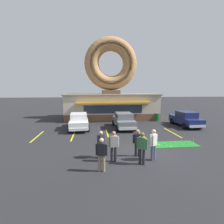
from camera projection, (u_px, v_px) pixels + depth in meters
name	position (u px, v px, depth m)	size (l,w,h in m)	color
ground_plane	(142.00, 154.00, 10.76)	(160.00, 160.00, 0.00)	#232326
donut_shop_building	(111.00, 91.00, 23.97)	(12.30, 6.75, 10.96)	brown
putting_mat	(174.00, 144.00, 12.65)	(3.31, 1.42, 0.03)	#197523
mini_donut_near_left	(171.00, 147.00, 12.02)	(0.13, 0.13, 0.04)	#E5C666
mini_donut_near_right	(159.00, 145.00, 12.42)	(0.13, 0.13, 0.04)	#E5C666
mini_donut_mid_left	(182.00, 145.00, 12.34)	(0.13, 0.13, 0.04)	#A5724C
mini_donut_mid_centre	(153.00, 144.00, 12.61)	(0.13, 0.13, 0.04)	#D17F47
mini_donut_mid_right	(175.00, 142.00, 13.08)	(0.13, 0.13, 0.04)	#D17F47
mini_donut_far_left	(165.00, 144.00, 12.59)	(0.13, 0.13, 0.04)	brown
mini_donut_far_centre	(187.00, 144.00, 12.68)	(0.13, 0.13, 0.04)	brown
golf_ball	(164.00, 144.00, 12.71)	(0.04, 0.04, 0.04)	white
putting_flag_pin	(194.00, 138.00, 12.64)	(0.13, 0.01, 0.55)	silver
car_white	(79.00, 120.00, 17.55)	(2.20, 4.66, 1.60)	silver
car_grey	(124.00, 120.00, 17.91)	(2.01, 4.57, 1.60)	slate
car_navy	(186.00, 118.00, 18.91)	(2.04, 4.59, 1.60)	navy
pedestrian_blue_sweater_man	(153.00, 143.00, 9.74)	(0.50, 0.42, 1.76)	#474C66
pedestrian_hooded_kid	(101.00, 143.00, 10.08)	(0.45, 0.45, 1.60)	slate
pedestrian_leather_jacket_man	(102.00, 153.00, 8.40)	(0.58, 0.33, 1.67)	#7F7056
pedestrian_clipboard_woman	(138.00, 142.00, 10.34)	(0.59, 0.28, 1.62)	#232328
pedestrian_beanie_man	(114.00, 145.00, 9.56)	(0.60, 0.25, 1.71)	#232328
pedestrian_crossing_woman	(142.00, 147.00, 9.20)	(0.51, 0.41, 1.73)	#232328
trash_bin	(157.00, 117.00, 22.06)	(0.57, 0.57, 0.97)	#1E662D
parking_stripe_far_left	(38.00, 136.00, 14.86)	(0.12, 3.60, 0.01)	yellow
parking_stripe_left	(73.00, 135.00, 15.18)	(0.12, 3.60, 0.01)	yellow
parking_stripe_mid_left	(108.00, 134.00, 15.50)	(0.12, 3.60, 0.01)	yellow
parking_stripe_centre	(141.00, 133.00, 15.82)	(0.12, 3.60, 0.01)	yellow
parking_stripe_mid_right	(172.00, 133.00, 16.14)	(0.12, 3.60, 0.01)	yellow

